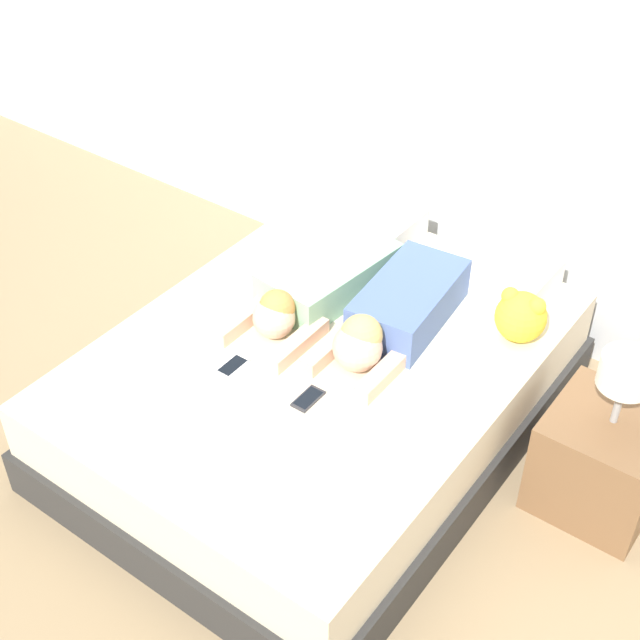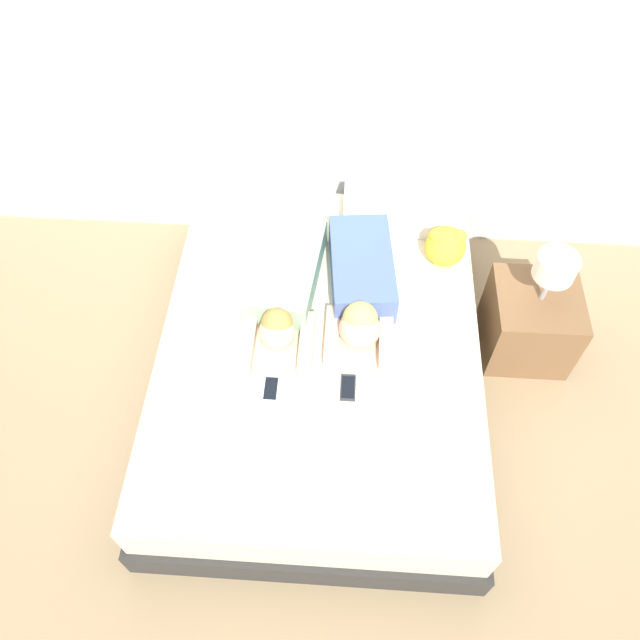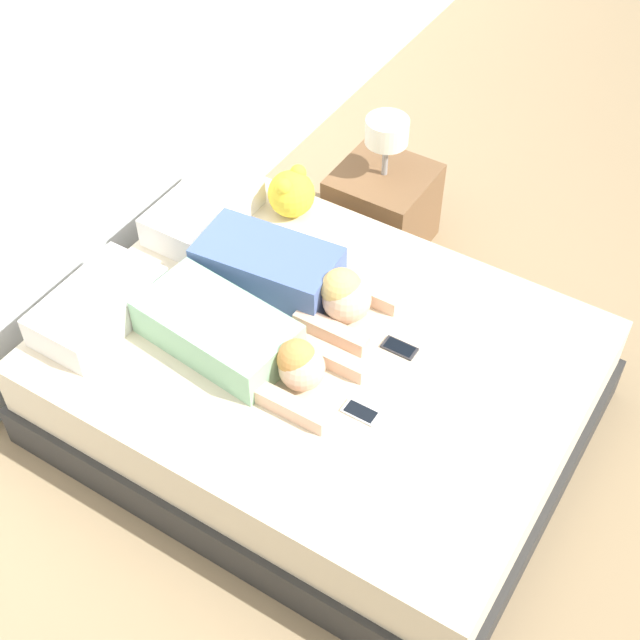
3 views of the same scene
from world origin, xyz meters
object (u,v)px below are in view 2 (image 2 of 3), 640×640
Objects in this scene: person_left at (283,286)px; nightstand at (531,320)px; plush_toy at (446,246)px; pillow_head_left at (267,204)px; pillow_head_right at (392,209)px; cell_phone_left at (271,389)px; bed at (320,362)px; cell_phone_right at (348,388)px; person_right at (361,286)px.

person_left is 1.44m from nightstand.
nightstand is at bearing 3.95° from person_left.
plush_toy reaches higher than person_left.
pillow_head_left is 0.73m from pillow_head_right.
nightstand is (1.40, 0.67, -0.24)m from cell_phone_left.
bed is 3.85× the size of pillow_head_left.
pillow_head_right is (0.73, 0.00, 0.00)m from pillow_head_left.
person_left is 0.92m from plush_toy.
cell_phone_right is at bearing -61.95° from bed.
pillow_head_left is 1.67m from nightstand.
cell_phone_right is at bearing -100.32° from pillow_head_right.
person_left is at bearing -178.57° from person_right.
nightstand reaches higher than pillow_head_left.
pillow_head_left is 2.41× the size of plush_toy.
person_right is at bearing 85.53° from cell_phone_right.
bed is 1.24m from nightstand.
cell_phone_right is (0.37, -0.55, -0.08)m from person_left.
person_right is 0.73m from cell_phone_left.
person_right is at bearing -105.50° from pillow_head_right.
cell_phone_right is 0.61× the size of plush_toy.
person_right is 0.57m from cell_phone_right.
plush_toy is at bearing 59.83° from cell_phone_right.
pillow_head_right is 0.63× the size of person_right.
person_left reaches higher than cell_phone_right.
person_left is at bearing -133.11° from pillow_head_right.
person_right is 1.04m from nightstand.
pillow_head_right is 1.02m from nightstand.
person_right is (-0.17, -0.61, 0.03)m from pillow_head_right.
pillow_head_left and pillow_head_right have the same top height.
pillow_head_left is at bearing 180.00° from pillow_head_right.
cell_phone_left and cell_phone_right have the same top height.
person_right is 1.14× the size of nightstand.
person_left is at bearing 129.71° from bed.
pillow_head_right is 0.63m from person_right.
cell_phone_left is at bearing -125.38° from person_right.
cell_phone_left is 0.18× the size of nightstand.
nightstand reaches higher than bed.
plush_toy is at bearing 19.79° from person_left.
cell_phone_right is at bearing -56.10° from person_left.
nightstand is at bearing 25.64° from cell_phone_left.
pillow_head_right is at bearing 46.89° from person_left.
person_right reaches higher than pillow_head_left.
plush_toy is 0.67m from nightstand.
bed is 0.42m from cell_phone_right.
cell_phone_left is (0.15, -1.20, -0.07)m from pillow_head_left.
bed is at bearing -112.79° from pillow_head_right.
bed is 0.46m from cell_phone_left.
cell_phone_left reaches higher than bed.
plush_toy reaches higher than bed.
bed is 2.79× the size of nightstand.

